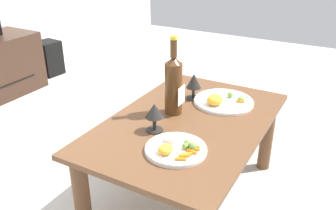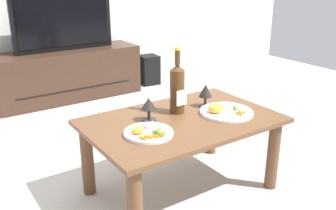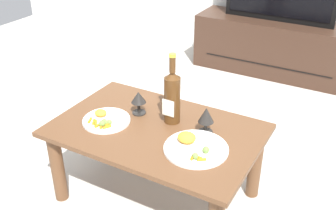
{
  "view_description": "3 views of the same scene",
  "coord_description": "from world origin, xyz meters",
  "px_view_note": "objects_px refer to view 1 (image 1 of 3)",
  "views": [
    {
      "loc": [
        -1.3,
        -0.62,
        1.2
      ],
      "look_at": [
        -0.04,
        0.08,
        0.51
      ],
      "focal_mm": 38.14,
      "sensor_mm": 36.0,
      "label": 1
    },
    {
      "loc": [
        -1.11,
        -1.51,
        1.2
      ],
      "look_at": [
        -0.05,
        0.06,
        0.51
      ],
      "focal_mm": 40.11,
      "sensor_mm": 36.0,
      "label": 2
    },
    {
      "loc": [
        0.88,
        -1.44,
        1.5
      ],
      "look_at": [
        0.03,
        0.06,
        0.55
      ],
      "focal_mm": 42.77,
      "sensor_mm": 36.0,
      "label": 3
    }
  ],
  "objects_px": {
    "floor_speaker": "(49,58)",
    "dinner_plate_left": "(176,148)",
    "wine_bottle": "(174,83)",
    "goblet_right": "(194,82)",
    "goblet_left": "(154,113)",
    "dinner_plate_right": "(223,101)",
    "dining_table": "(188,136)"
  },
  "relations": [
    {
      "from": "floor_speaker",
      "to": "dinner_plate_right",
      "type": "relative_size",
      "value": 1.06
    },
    {
      "from": "floor_speaker",
      "to": "goblet_left",
      "type": "distance_m",
      "value": 2.19
    },
    {
      "from": "dinner_plate_left",
      "to": "dining_table",
      "type": "bearing_deg",
      "value": 16.15
    },
    {
      "from": "dinner_plate_left",
      "to": "dinner_plate_right",
      "type": "height_order",
      "value": "dinner_plate_right"
    },
    {
      "from": "dining_table",
      "to": "dinner_plate_left",
      "type": "height_order",
      "value": "dinner_plate_left"
    },
    {
      "from": "dinner_plate_left",
      "to": "wine_bottle",
      "type": "bearing_deg",
      "value": 30.4
    },
    {
      "from": "dining_table",
      "to": "dinner_plate_left",
      "type": "distance_m",
      "value": 0.28
    },
    {
      "from": "floor_speaker",
      "to": "goblet_right",
      "type": "bearing_deg",
      "value": -106.39
    },
    {
      "from": "goblet_left",
      "to": "dinner_plate_right",
      "type": "xyz_separation_m",
      "value": [
        0.4,
        -0.15,
        -0.07
      ]
    },
    {
      "from": "wine_bottle",
      "to": "goblet_left",
      "type": "xyz_separation_m",
      "value": [
        -0.19,
        -0.01,
        -0.06
      ]
    },
    {
      "from": "floor_speaker",
      "to": "wine_bottle",
      "type": "distance_m",
      "value": 2.1
    },
    {
      "from": "goblet_right",
      "to": "dinner_plate_left",
      "type": "height_order",
      "value": "goblet_right"
    },
    {
      "from": "goblet_right",
      "to": "dining_table",
      "type": "bearing_deg",
      "value": -159.82
    },
    {
      "from": "dining_table",
      "to": "dinner_plate_right",
      "type": "bearing_deg",
      "value": -15.38
    },
    {
      "from": "floor_speaker",
      "to": "dinner_plate_right",
      "type": "height_order",
      "value": "dinner_plate_right"
    },
    {
      "from": "goblet_right",
      "to": "dinner_plate_right",
      "type": "height_order",
      "value": "goblet_right"
    },
    {
      "from": "wine_bottle",
      "to": "dinner_plate_right",
      "type": "distance_m",
      "value": 0.3
    },
    {
      "from": "dining_table",
      "to": "goblet_right",
      "type": "relative_size",
      "value": 7.49
    },
    {
      "from": "floor_speaker",
      "to": "goblet_right",
      "type": "distance_m",
      "value": 2.02
    },
    {
      "from": "floor_speaker",
      "to": "wine_bottle",
      "type": "relative_size",
      "value": 0.86
    },
    {
      "from": "wine_bottle",
      "to": "floor_speaker",
      "type": "bearing_deg",
      "value": 63.24
    },
    {
      "from": "wine_bottle",
      "to": "dinner_plate_left",
      "type": "xyz_separation_m",
      "value": [
        -0.29,
        -0.17,
        -0.14
      ]
    },
    {
      "from": "floor_speaker",
      "to": "goblet_right",
      "type": "relative_size",
      "value": 2.32
    },
    {
      "from": "dining_table",
      "to": "goblet_left",
      "type": "relative_size",
      "value": 8.07
    },
    {
      "from": "goblet_left",
      "to": "dinner_plate_left",
      "type": "relative_size",
      "value": 0.52
    },
    {
      "from": "dining_table",
      "to": "goblet_left",
      "type": "xyz_separation_m",
      "value": [
        -0.16,
        0.08,
        0.17
      ]
    },
    {
      "from": "wine_bottle",
      "to": "goblet_right",
      "type": "distance_m",
      "value": 0.2
    },
    {
      "from": "floor_speaker",
      "to": "dining_table",
      "type": "bearing_deg",
      "value": -111.24
    },
    {
      "from": "dinner_plate_right",
      "to": "floor_speaker",
      "type": "bearing_deg",
      "value": 70.39
    },
    {
      "from": "floor_speaker",
      "to": "goblet_right",
      "type": "xyz_separation_m",
      "value": [
        -0.73,
        -1.85,
        0.37
      ]
    },
    {
      "from": "floor_speaker",
      "to": "dinner_plate_left",
      "type": "xyz_separation_m",
      "value": [
        -1.22,
        -2.0,
        0.29
      ]
    },
    {
      "from": "wine_bottle",
      "to": "dinner_plate_left",
      "type": "height_order",
      "value": "wine_bottle"
    }
  ]
}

